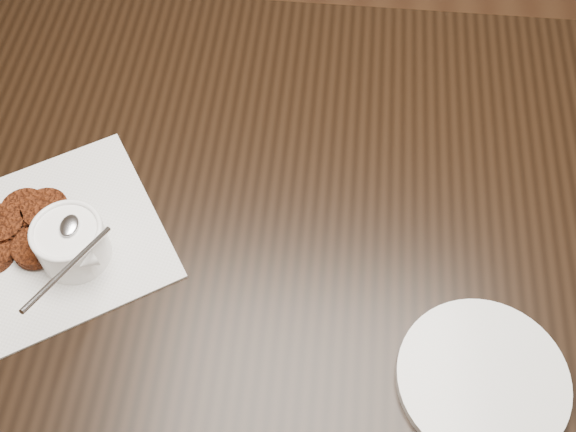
{
  "coord_description": "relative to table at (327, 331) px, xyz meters",
  "views": [
    {
      "loc": [
        0.01,
        -0.51,
        1.58
      ],
      "look_at": [
        -0.04,
        -0.01,
        0.8
      ],
      "focal_mm": 44.01,
      "sensor_mm": 36.0,
      "label": 1
    }
  ],
  "objects": [
    {
      "name": "patty_cluster",
      "position": [
        -0.43,
        -0.06,
        0.39
      ],
      "size": [
        0.25,
        0.25,
        0.02
      ],
      "primitive_type": null,
      "rotation": [
        0.0,
        0.0,
        -0.25
      ],
      "color": "maroon",
      "rests_on": "napkin"
    },
    {
      "name": "floor",
      "position": [
        -0.03,
        -0.02,
        -0.38
      ],
      "size": [
        4.0,
        4.0,
        0.0
      ],
      "primitive_type": "plane",
      "color": "#52321C",
      "rests_on": "ground"
    },
    {
      "name": "sauce_ramekin",
      "position": [
        -0.35,
        -0.09,
        0.44
      ],
      "size": [
        0.16,
        0.16,
        0.13
      ],
      "primitive_type": null,
      "rotation": [
        0.0,
        0.0,
        -0.41
      ],
      "color": "white",
      "rests_on": "napkin"
    },
    {
      "name": "table",
      "position": [
        0.0,
        0.0,
        0.0
      ],
      "size": [
        1.39,
        0.89,
        0.75
      ],
      "primitive_type": "cube",
      "color": "black",
      "rests_on": "floor"
    },
    {
      "name": "plate_empty",
      "position": [
        0.19,
        -0.21,
        0.38
      ],
      "size": [
        0.24,
        0.24,
        0.01
      ],
      "primitive_type": "cylinder",
      "rotation": [
        0.0,
        0.0,
        -0.18
      ],
      "color": "silver",
      "rests_on": "table"
    },
    {
      "name": "napkin",
      "position": [
        -0.38,
        -0.07,
        0.38
      ],
      "size": [
        0.38,
        0.38,
        0.0
      ],
      "primitive_type": "cube",
      "rotation": [
        0.0,
        0.0,
        0.57
      ],
      "color": "silver",
      "rests_on": "table"
    }
  ]
}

